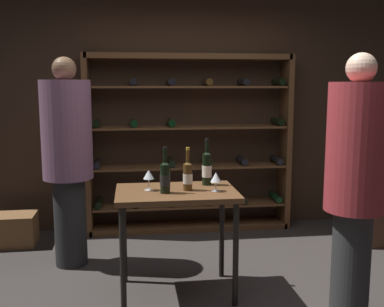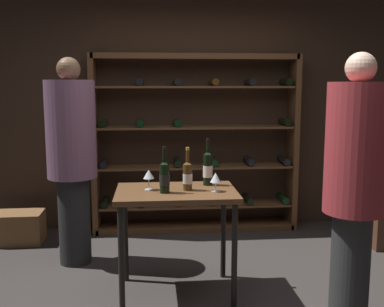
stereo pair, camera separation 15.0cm
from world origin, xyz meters
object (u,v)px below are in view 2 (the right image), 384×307
at_px(wine_crate, 19,227).
at_px(wine_glass_stemmed_center, 216,178).
at_px(tasting_table, 176,204).
at_px(person_bystander_red_print, 355,179).
at_px(wine_bottle_amber_reserve, 188,175).
at_px(wine_bottle_red_label, 208,168).
at_px(wine_bottle_gold_foil, 165,177).
at_px(wine_glass_stemmed_left, 149,175).
at_px(wine_rack, 196,145).
at_px(person_bystander_dark_jacket, 72,152).

xyz_separation_m(wine_crate, wine_glass_stemmed_center, (1.87, -1.37, 0.77)).
relative_size(tasting_table, person_bystander_red_print, 0.50).
bearing_deg(wine_bottle_amber_reserve, wine_bottle_red_label, 44.09).
relative_size(wine_bottle_gold_foil, wine_bottle_amber_reserve, 1.05).
relative_size(wine_bottle_amber_reserve, wine_glass_stemmed_left, 2.10).
relative_size(wine_rack, wine_crate, 4.76).
height_order(wine_crate, wine_bottle_gold_foil, wine_bottle_gold_foil).
relative_size(wine_bottle_amber_reserve, wine_bottle_red_label, 0.88).
bearing_deg(wine_glass_stemmed_center, wine_crate, 143.79).
relative_size(tasting_table, wine_bottle_amber_reserve, 2.77).
height_order(person_bystander_dark_jacket, wine_crate, person_bystander_dark_jacket).
relative_size(wine_crate, wine_bottle_gold_foil, 1.37).
bearing_deg(wine_glass_stemmed_center, wine_bottle_gold_foil, -178.78).
bearing_deg(wine_crate, tasting_table, -39.64).
relative_size(tasting_table, wine_bottle_red_label, 2.44).
bearing_deg(person_bystander_red_print, wine_glass_stemmed_left, -131.57).
xyz_separation_m(wine_bottle_red_label, wine_glass_stemmed_center, (0.03, -0.23, -0.04)).
bearing_deg(wine_rack, tasting_table, -100.87).
distance_m(wine_rack, wine_crate, 2.07).
bearing_deg(tasting_table, wine_crate, 140.36).
distance_m(wine_crate, wine_bottle_amber_reserve, 2.26).
xyz_separation_m(wine_crate, wine_bottle_red_label, (1.84, -1.14, 0.81)).
bearing_deg(person_bystander_red_print, wine_bottle_gold_foil, -129.57).
height_order(wine_rack, wine_bottle_amber_reserve, wine_rack).
bearing_deg(person_bystander_red_print, wine_rack, -176.18).
xyz_separation_m(wine_rack, wine_glass_stemmed_center, (-0.01, -1.66, -0.04)).
distance_m(person_bystander_red_print, wine_bottle_amber_reserve, 1.21).
height_order(person_bystander_red_print, wine_bottle_amber_reserve, person_bystander_red_print).
xyz_separation_m(wine_rack, wine_bottle_red_label, (-0.04, -1.43, -0.00)).
bearing_deg(wine_rack, wine_crate, -171.14).
height_order(wine_rack, wine_glass_stemmed_left, wine_rack).
bearing_deg(person_bystander_dark_jacket, wine_bottle_amber_reserve, 36.01).
bearing_deg(wine_rack, wine_bottle_amber_reserve, -97.78).
bearing_deg(wine_glass_stemmed_left, wine_crate, 137.01).
xyz_separation_m(wine_bottle_gold_foil, wine_bottle_red_label, (0.36, 0.24, 0.02)).
bearing_deg(wine_bottle_red_label, tasting_table, -147.67).
bearing_deg(wine_bottle_red_label, wine_rack, 88.31).
distance_m(tasting_table, wine_bottle_red_label, 0.40).
bearing_deg(wine_glass_stemmed_center, wine_bottle_amber_reserve, 163.70).
distance_m(wine_rack, wine_bottle_gold_foil, 1.72).
relative_size(wine_rack, person_bystander_red_print, 1.24).
height_order(tasting_table, wine_bottle_gold_foil, wine_bottle_gold_foil).
height_order(wine_bottle_red_label, wine_glass_stemmed_center, wine_bottle_red_label).
relative_size(tasting_table, wine_glass_stemmed_left, 5.81).
relative_size(person_bystander_dark_jacket, wine_crate, 3.92).
relative_size(wine_rack, wine_glass_stemmed_center, 15.71).
bearing_deg(wine_glass_stemmed_left, wine_bottle_amber_reserve, -6.83).
bearing_deg(person_bystander_dark_jacket, wine_bottle_gold_foil, 27.85).
height_order(wine_rack, wine_bottle_gold_foil, wine_rack).
distance_m(wine_bottle_gold_foil, wine_glass_stemmed_left, 0.16).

